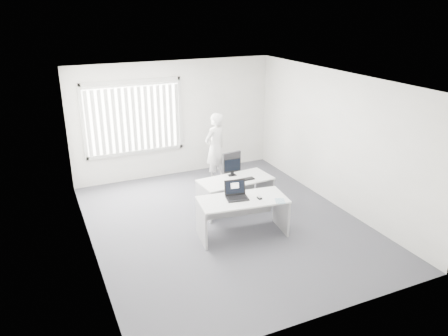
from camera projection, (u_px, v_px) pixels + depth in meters
name	position (u px, v px, depth m)	size (l,w,h in m)	color
ground	(226.00, 224.00, 8.53)	(6.00, 6.00, 0.00)	#53535B
wall_back	(174.00, 119.00, 10.59)	(5.00, 0.02, 2.80)	silver
wall_front	(325.00, 227.00, 5.48)	(5.00, 0.02, 2.80)	silver
wall_left	(86.00, 177.00, 7.07)	(0.02, 6.00, 2.80)	silver
wall_right	(336.00, 140.00, 9.00)	(0.02, 6.00, 2.80)	silver
ceiling	(226.00, 80.00, 7.54)	(5.00, 6.00, 0.02)	white
window	(134.00, 118.00, 10.12)	(2.32, 0.06, 1.76)	beige
blinds	(134.00, 120.00, 10.08)	(2.20, 0.10, 1.50)	silver
desk_near	(243.00, 209.00, 7.96)	(1.67, 0.94, 0.73)	white
desk_far	(235.00, 188.00, 8.96)	(1.55, 0.82, 0.68)	white
office_chair	(235.00, 186.00, 9.47)	(0.68, 0.68, 1.05)	black
person	(215.00, 148.00, 10.26)	(0.62, 0.41, 1.69)	white
laptop	(237.00, 191.00, 7.83)	(0.39, 0.35, 0.30)	black
paper_sheet	(266.00, 198.00, 7.90)	(0.28, 0.20, 0.00)	silver
mouse	(259.00, 198.00, 7.88)	(0.06, 0.10, 0.04)	silver
booklet	(280.00, 201.00, 7.79)	(0.16, 0.22, 0.01)	white
keyboard	(245.00, 179.00, 8.84)	(0.40, 0.13, 0.02)	black
monitor	(232.00, 167.00, 9.01)	(0.37, 0.11, 0.37)	black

